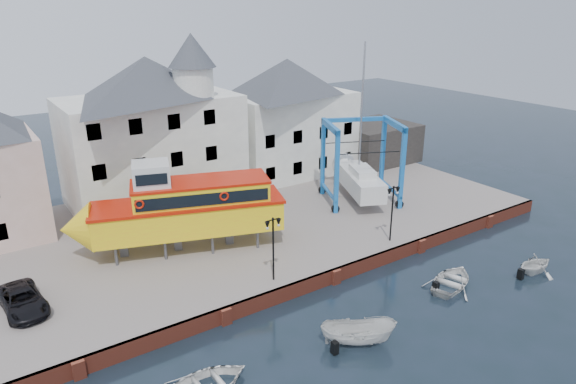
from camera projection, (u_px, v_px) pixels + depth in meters
ground at (335, 283)px, 33.43m from camera, size 140.00×140.00×0.00m
hardstanding at (250, 221)px, 41.81m from camera, size 44.00×22.00×1.00m
quay_wall at (335, 276)px, 33.34m from camera, size 44.00×0.47×1.00m
building_white_main at (153, 129)px, 42.63m from camera, size 14.00×8.30×14.00m
building_white_right at (287, 117)px, 50.64m from camera, size 12.00×8.00×11.20m
shed_dark at (374, 142)px, 55.58m from camera, size 8.00×7.00×4.00m
lamp_post_left at (273, 233)px, 30.82m from camera, size 1.12×0.32×4.20m
lamp_post_right at (393, 200)px, 36.07m from camera, size 1.12×0.32×4.20m
tour_boat at (176, 209)px, 34.80m from camera, size 15.07×7.98×6.41m
travel_lift at (357, 173)px, 44.62m from camera, size 7.62×8.97×13.31m
van at (22, 300)px, 28.56m from camera, size 2.46×4.65×1.24m
motorboat_a at (358, 343)px, 27.53m from camera, size 4.22×3.48×1.56m
motorboat_b at (452, 285)px, 33.23m from camera, size 5.00×4.25×0.88m
motorboat_c at (534, 273)px, 34.75m from camera, size 3.17×2.82×1.54m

